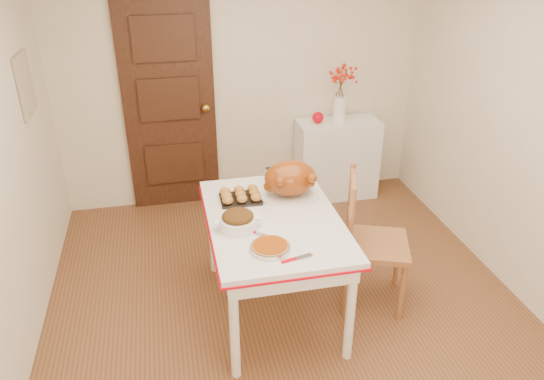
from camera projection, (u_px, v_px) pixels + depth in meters
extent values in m
cube|color=#57331F|center=(291.00, 318.00, 3.75)|extent=(3.50, 4.00, 0.00)
cube|color=beige|center=(242.00, 77.00, 4.92)|extent=(3.50, 0.00, 2.50)
cube|color=beige|center=(544.00, 138.00, 3.51)|extent=(0.00, 4.00, 2.50)
cube|color=black|center=(169.00, 105.00, 4.86)|extent=(0.85, 0.06, 2.06)
cube|color=#B8AF8D|center=(25.00, 85.00, 3.78)|extent=(0.03, 0.35, 0.45)
cube|color=white|center=(337.00, 159.00, 5.29)|extent=(0.81, 0.36, 0.81)
sphere|color=red|center=(318.00, 118.00, 5.03)|extent=(0.11, 0.11, 0.11)
cylinder|color=#863706|center=(270.00, 247.00, 3.13)|extent=(0.25, 0.25, 0.05)
cylinder|color=white|center=(270.00, 175.00, 3.95)|extent=(0.08, 0.08, 0.11)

